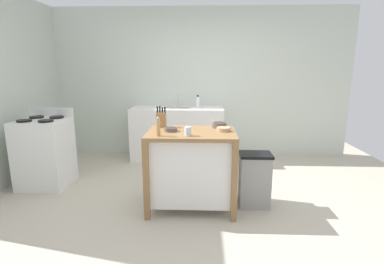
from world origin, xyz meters
The scene contains 15 objects.
ground_plane centered at (0.00, 0.00, 0.00)m, with size 6.25×6.25×0.00m, color #BCB29E.
wall_back centered at (0.00, 2.14, 1.30)m, with size 5.25×0.10×2.60m, color silver.
wall_left centered at (-2.63, 0.77, 1.30)m, with size 0.10×2.74×2.60m, color beige.
kitchen_island centered at (-0.08, -0.03, 0.50)m, with size 0.97×0.69×0.89m.
knife_block centered at (-0.45, 0.21, 0.98)m, with size 0.11×0.09×0.25m.
bowl_ceramic_wide centered at (0.27, 0.00, 0.91)m, with size 0.15×0.15×0.04m.
bowl_stoneware_deep centered at (0.24, 0.19, 0.92)m, with size 0.16×0.16×0.06m.
bowl_ceramic_small centered at (-0.31, -0.03, 0.91)m, with size 0.14×0.14×0.04m.
drinking_cup centered at (-0.11, -0.24, 0.94)m, with size 0.07×0.07×0.09m.
pepper_grinder centered at (-0.41, -0.26, 0.98)m, with size 0.04×0.04×0.20m.
trash_bin centered at (0.64, 0.02, 0.32)m, with size 0.36×0.28×0.63m.
sink_counter centered at (-0.40, 1.79, 0.46)m, with size 1.57×0.60×0.91m.
sink_faucet centered at (-0.40, 1.93, 1.02)m, with size 0.02×0.02×0.22m.
bottle_hand_soap centered at (-0.05, 1.81, 1.01)m, with size 0.07×0.07×0.21m.
stove centered at (-2.08, 0.53, 0.46)m, with size 0.60×0.60×1.03m.
Camera 1 is at (0.04, -3.15, 1.57)m, focal length 27.24 mm.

